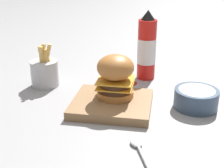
% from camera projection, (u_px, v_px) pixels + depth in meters
% --- Properties ---
extents(ground_plane, '(6.00, 6.00, 0.00)m').
position_uv_depth(ground_plane, '(104.00, 99.00, 0.97)').
color(ground_plane, gray).
extents(serving_board, '(0.23, 0.20, 0.03)m').
position_uv_depth(serving_board, '(112.00, 104.00, 0.91)').
color(serving_board, olive).
rests_on(serving_board, ground_plane).
extents(burger, '(0.11, 0.11, 0.13)m').
position_uv_depth(burger, '(115.00, 76.00, 0.90)').
color(burger, '#AD6B33').
rests_on(burger, serving_board).
extents(ketchup_bottle, '(0.07, 0.07, 0.24)m').
position_uv_depth(ketchup_bottle, '(147.00, 48.00, 1.10)').
color(ketchup_bottle, red).
rests_on(ketchup_bottle, ground_plane).
extents(fries_basket, '(0.09, 0.09, 0.15)m').
position_uv_depth(fries_basket, '(45.00, 72.00, 1.05)').
color(fries_basket, '#B7B7BC').
rests_on(fries_basket, ground_plane).
extents(side_bowl, '(0.13, 0.13, 0.06)m').
position_uv_depth(side_bowl, '(196.00, 98.00, 0.91)').
color(side_bowl, '#384C66').
rests_on(side_bowl, ground_plane).
extents(spoon, '(0.08, 0.17, 0.01)m').
position_uv_depth(spoon, '(140.00, 149.00, 0.71)').
color(spoon, silver).
rests_on(spoon, ground_plane).
extents(ketchup_puddle, '(0.05, 0.05, 0.00)m').
position_uv_depth(ketchup_puddle, '(130.00, 83.00, 1.09)').
color(ketchup_puddle, '#9E140F').
rests_on(ketchup_puddle, ground_plane).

